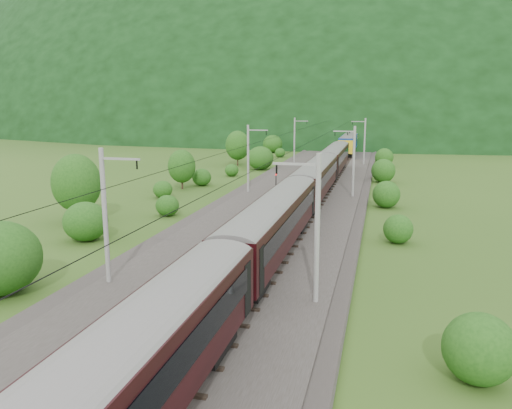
# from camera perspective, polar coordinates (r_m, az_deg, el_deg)

# --- Properties ---
(ground) EXTENTS (600.00, 600.00, 0.00)m
(ground) POSITION_cam_1_polar(r_m,az_deg,el_deg) (29.03, -5.64, -10.35)
(ground) COLOR #2C4C17
(ground) RESTS_ON ground
(railbed) EXTENTS (14.00, 220.00, 0.30)m
(railbed) POSITION_cam_1_polar(r_m,az_deg,el_deg) (38.02, -0.52, -4.74)
(railbed) COLOR #38332D
(railbed) RESTS_ON ground
(track_left) EXTENTS (2.40, 220.00, 0.27)m
(track_left) POSITION_cam_1_polar(r_m,az_deg,el_deg) (38.62, -3.98, -4.17)
(track_left) COLOR brown
(track_left) RESTS_ON railbed
(track_right) EXTENTS (2.40, 220.00, 0.27)m
(track_right) POSITION_cam_1_polar(r_m,az_deg,el_deg) (37.44, 3.04, -4.66)
(track_right) COLOR brown
(track_right) RESTS_ON railbed
(catenary_left) EXTENTS (2.54, 192.28, 8.00)m
(catenary_left) POSITION_cam_1_polar(r_m,az_deg,el_deg) (59.67, -0.84, 5.44)
(catenary_left) COLOR gray
(catenary_left) RESTS_ON railbed
(catenary_right) EXTENTS (2.54, 192.28, 8.00)m
(catenary_right) POSITION_cam_1_polar(r_m,az_deg,el_deg) (57.73, 11.03, 5.03)
(catenary_right) COLOR gray
(catenary_right) RESTS_ON railbed
(overhead_wires) EXTENTS (4.83, 198.00, 0.03)m
(overhead_wires) POSITION_cam_1_polar(r_m,az_deg,el_deg) (36.69, -0.54, 5.74)
(overhead_wires) COLOR black
(overhead_wires) RESTS_ON ground
(mountain_main) EXTENTS (504.00, 360.00, 244.00)m
(mountain_main) POSITION_cam_1_polar(r_m,az_deg,el_deg) (285.65, 12.52, 9.04)
(mountain_main) COLOR black
(mountain_main) RESTS_ON ground
(mountain_ridge) EXTENTS (336.00, 280.00, 132.00)m
(mountain_ridge) POSITION_cam_1_polar(r_m,az_deg,el_deg) (350.23, -7.54, 9.61)
(mountain_ridge) COLOR black
(mountain_ridge) RESTS_ON ground
(train) EXTENTS (2.83, 155.64, 4.91)m
(train) POSITION_cam_1_polar(r_m,az_deg,el_deg) (33.51, 1.98, -1.28)
(train) COLOR black
(train) RESTS_ON ground
(hazard_post_near) EXTENTS (0.16, 0.16, 1.49)m
(hazard_post_near) POSITION_cam_1_polar(r_m,az_deg,el_deg) (93.64, 8.03, 5.40)
(hazard_post_near) COLOR red
(hazard_post_near) RESTS_ON railbed
(hazard_post_far) EXTENTS (0.14, 0.14, 1.31)m
(hazard_post_far) POSITION_cam_1_polar(r_m,az_deg,el_deg) (56.17, 4.59, 1.38)
(hazard_post_far) COLOR red
(hazard_post_far) RESTS_ON railbed
(signal) EXTENTS (0.21, 0.21, 1.90)m
(signal) POSITION_cam_1_polar(r_m,az_deg,el_deg) (62.27, 2.30, 2.83)
(signal) COLOR black
(signal) RESTS_ON railbed
(vegetation_left) EXTENTS (13.25, 146.21, 6.33)m
(vegetation_left) POSITION_cam_1_polar(r_m,az_deg,el_deg) (51.34, -13.32, 1.81)
(vegetation_left) COLOR #1E4B14
(vegetation_left) RESTS_ON ground
(vegetation_right) EXTENTS (6.84, 104.28, 2.95)m
(vegetation_right) POSITION_cam_1_polar(r_m,az_deg,el_deg) (51.82, 15.50, 0.52)
(vegetation_right) COLOR #1E4B14
(vegetation_right) RESTS_ON ground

